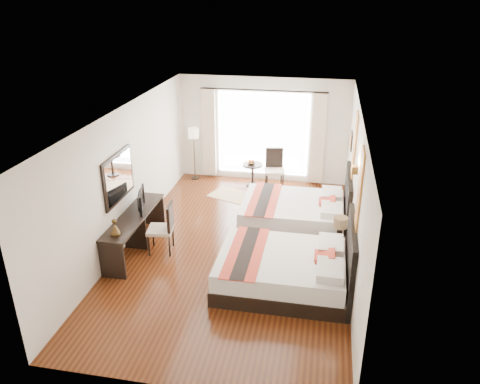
% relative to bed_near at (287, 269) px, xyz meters
% --- Properties ---
extents(floor, '(4.50, 7.50, 0.01)m').
position_rel_bed_near_xyz_m(floor, '(-1.15, 1.14, -0.34)').
color(floor, '#39170A').
rests_on(floor, ground).
extents(ceiling, '(4.50, 7.50, 0.02)m').
position_rel_bed_near_xyz_m(ceiling, '(-1.15, 1.14, 2.45)').
color(ceiling, white).
rests_on(ceiling, wall_headboard).
extents(wall_headboard, '(0.01, 7.50, 2.80)m').
position_rel_bed_near_xyz_m(wall_headboard, '(1.10, 1.14, 1.06)').
color(wall_headboard, silver).
rests_on(wall_headboard, floor).
extents(wall_desk, '(0.01, 7.50, 2.80)m').
position_rel_bed_near_xyz_m(wall_desk, '(-3.39, 1.14, 1.06)').
color(wall_desk, silver).
rests_on(wall_desk, floor).
extents(wall_window, '(4.50, 0.01, 2.80)m').
position_rel_bed_near_xyz_m(wall_window, '(-1.15, 4.89, 1.06)').
color(wall_window, silver).
rests_on(wall_window, floor).
extents(wall_entry, '(4.50, 0.01, 2.80)m').
position_rel_bed_near_xyz_m(wall_entry, '(-1.15, -2.60, 1.06)').
color(wall_entry, silver).
rests_on(wall_entry, floor).
extents(window_glass, '(2.40, 0.02, 2.20)m').
position_rel_bed_near_xyz_m(window_glass, '(-1.15, 4.87, 0.96)').
color(window_glass, white).
rests_on(window_glass, wall_window).
extents(sheer_curtain, '(2.30, 0.02, 2.10)m').
position_rel_bed_near_xyz_m(sheer_curtain, '(-1.15, 4.81, 0.96)').
color(sheer_curtain, white).
rests_on(sheer_curtain, wall_window).
extents(drape_left, '(0.35, 0.14, 2.35)m').
position_rel_bed_near_xyz_m(drape_left, '(-2.60, 4.77, 0.94)').
color(drape_left, beige).
rests_on(drape_left, floor).
extents(drape_right, '(0.35, 0.14, 2.35)m').
position_rel_bed_near_xyz_m(drape_right, '(0.30, 4.77, 0.94)').
color(drape_right, beige).
rests_on(drape_right, floor).
extents(art_panel_near, '(0.03, 0.50, 1.35)m').
position_rel_bed_near_xyz_m(art_panel_near, '(1.08, 0.00, 1.61)').
color(art_panel_near, '#963F15').
rests_on(art_panel_near, wall_headboard).
extents(art_panel_far, '(0.03, 0.50, 1.35)m').
position_rel_bed_near_xyz_m(art_panel_far, '(1.08, 2.28, 1.61)').
color(art_panel_far, '#963F15').
rests_on(art_panel_far, wall_headboard).
extents(wall_sconce, '(0.10, 0.14, 0.14)m').
position_rel_bed_near_xyz_m(wall_sconce, '(1.04, 0.99, 1.58)').
color(wall_sconce, '#433218').
rests_on(wall_sconce, wall_headboard).
extents(mirror_frame, '(0.04, 1.25, 0.95)m').
position_rel_bed_near_xyz_m(mirror_frame, '(-3.37, 0.72, 1.21)').
color(mirror_frame, black).
rests_on(mirror_frame, wall_desk).
extents(mirror_glass, '(0.01, 1.12, 0.82)m').
position_rel_bed_near_xyz_m(mirror_glass, '(-3.34, 0.72, 1.21)').
color(mirror_glass, white).
rests_on(mirror_glass, mirror_frame).
extents(bed_near, '(2.33, 1.81, 1.32)m').
position_rel_bed_near_xyz_m(bed_near, '(0.00, 0.00, 0.00)').
color(bed_near, black).
rests_on(bed_near, floor).
extents(bed_far, '(2.31, 1.80, 1.31)m').
position_rel_bed_near_xyz_m(bed_far, '(0.01, 2.28, -0.00)').
color(bed_far, black).
rests_on(bed_far, floor).
extents(nightstand, '(0.38, 0.47, 0.45)m').
position_rel_bed_near_xyz_m(nightstand, '(0.85, 0.99, -0.11)').
color(nightstand, black).
rests_on(nightstand, floor).
extents(table_lamp, '(0.27, 0.27, 0.43)m').
position_rel_bed_near_xyz_m(table_lamp, '(0.89, 1.04, 0.45)').
color(table_lamp, black).
rests_on(table_lamp, nightstand).
extents(vase, '(0.15, 0.15, 0.13)m').
position_rel_bed_near_xyz_m(vase, '(0.85, 0.80, 0.23)').
color(vase, black).
rests_on(vase, nightstand).
extents(console_desk, '(0.50, 2.20, 0.76)m').
position_rel_bed_near_xyz_m(console_desk, '(-3.14, 0.72, 0.04)').
color(console_desk, black).
rests_on(console_desk, floor).
extents(television, '(0.31, 0.73, 0.42)m').
position_rel_bed_near_xyz_m(television, '(-3.12, 0.98, 0.63)').
color(television, black).
rests_on(television, console_desk).
extents(bronze_figurine, '(0.24, 0.24, 0.28)m').
position_rel_bed_near_xyz_m(bronze_figurine, '(-3.14, -0.09, 0.56)').
color(bronze_figurine, '#433218').
rests_on(bronze_figurine, console_desk).
extents(desk_chair, '(0.55, 0.55, 1.04)m').
position_rel_bed_near_xyz_m(desk_chair, '(-2.57, 0.73, -0.02)').
color(desk_chair, beige).
rests_on(desk_chair, floor).
extents(floor_lamp, '(0.29, 0.29, 1.44)m').
position_rel_bed_near_xyz_m(floor_lamp, '(-2.98, 4.59, 0.87)').
color(floor_lamp, black).
rests_on(floor_lamp, floor).
extents(side_table, '(0.53, 0.53, 0.61)m').
position_rel_bed_near_xyz_m(side_table, '(-1.34, 4.40, -0.03)').
color(side_table, black).
rests_on(side_table, floor).
extents(fruit_bowl, '(0.24, 0.24, 0.05)m').
position_rel_bed_near_xyz_m(fruit_bowl, '(-1.37, 4.39, 0.30)').
color(fruit_bowl, '#482619').
rests_on(fruit_bowl, side_table).
extents(window_chair, '(0.57, 0.57, 1.05)m').
position_rel_bed_near_xyz_m(window_chair, '(-0.75, 4.35, -0.02)').
color(window_chair, beige).
rests_on(window_chair, floor).
extents(jute_rug, '(1.33, 1.12, 0.01)m').
position_rel_bed_near_xyz_m(jute_rug, '(-1.72, 3.65, -0.33)').
color(jute_rug, tan).
rests_on(jute_rug, floor).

